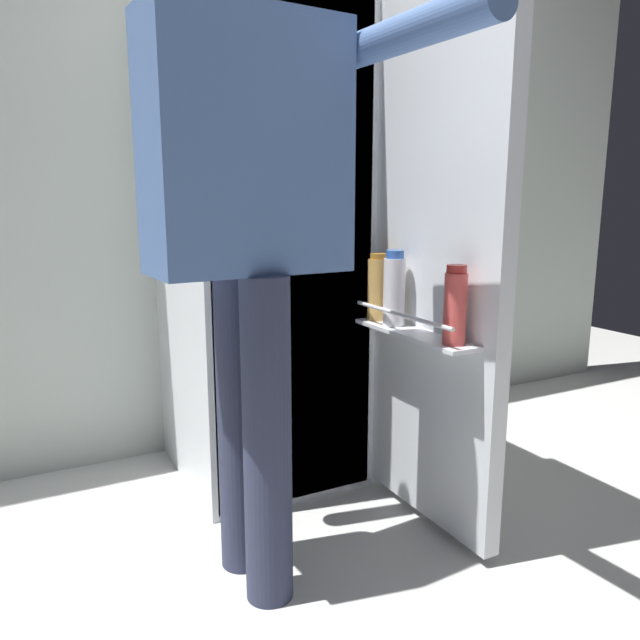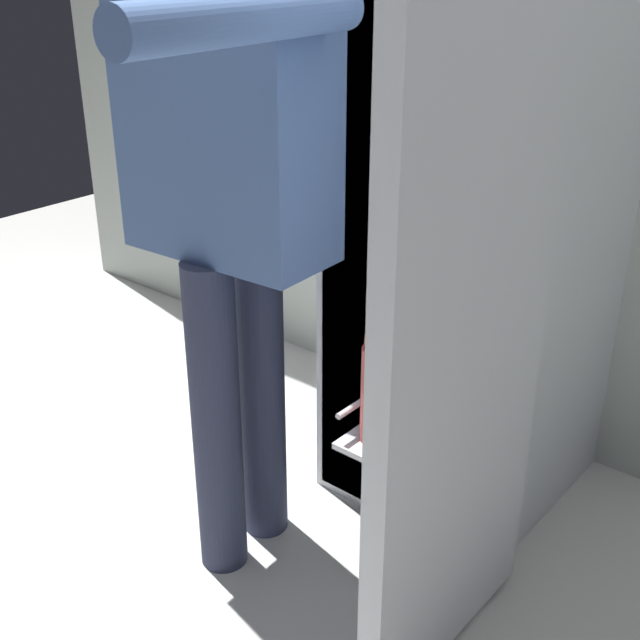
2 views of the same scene
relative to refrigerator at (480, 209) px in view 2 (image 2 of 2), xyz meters
The scene contains 4 objects.
ground_plane 0.99m from the refrigerator, 92.67° to the right, with size 6.65×6.65×0.00m, color silver.
kitchen_wall 0.60m from the refrigerator, 93.31° to the left, with size 4.40×0.10×2.54m, color beige.
refrigerator is the anchor object (origin of this frame).
person 0.67m from the refrigerator, 116.25° to the right, with size 0.59×0.77×1.66m.
Camera 2 is at (0.99, -1.27, 1.47)m, focal length 45.70 mm.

